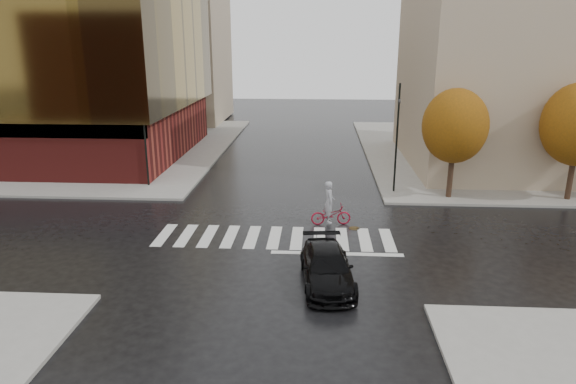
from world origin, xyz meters
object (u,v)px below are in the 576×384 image
at_px(traffic_light_nw, 144,123).
at_px(fire_hydrant, 141,177).
at_px(sedan, 327,267).
at_px(traffic_light_ne, 397,132).
at_px(cyclist, 330,210).

xyz_separation_m(traffic_light_nw, fire_hydrant, (-0.63, 0.38, -3.64)).
relative_size(sedan, traffic_light_nw, 0.66).
bearing_deg(sedan, traffic_light_nw, 125.51).
xyz_separation_m(traffic_light_nw, traffic_light_ne, (15.84, -0.41, -0.33)).
bearing_deg(traffic_light_nw, fire_hydrant, -136.20).
height_order(sedan, cyclist, cyclist).
relative_size(cyclist, fire_hydrant, 3.09).
height_order(traffic_light_nw, fire_hydrant, traffic_light_nw).
xyz_separation_m(sedan, cyclist, (0.24, 6.76, 0.11)).
xyz_separation_m(cyclist, fire_hydrant, (-12.37, 6.72, -0.23)).
height_order(cyclist, fire_hydrant, cyclist).
xyz_separation_m(sedan, traffic_light_nw, (-11.50, 13.10, 3.52)).
distance_m(cyclist, traffic_light_ne, 7.84).
relative_size(sedan, traffic_light_ne, 0.71).
distance_m(sedan, traffic_light_nw, 17.78).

